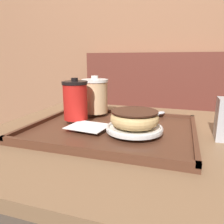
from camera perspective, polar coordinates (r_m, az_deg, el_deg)
wall_behind at (r=1.76m, az=12.75°, el=21.37°), size 8.00×0.05×2.40m
booth_bench at (r=1.63m, az=20.95°, el=-10.26°), size 1.70×0.44×1.00m
cafe_table at (r=0.77m, az=1.69°, el=-17.91°), size 0.84×0.78×0.73m
serving_tray at (r=0.69m, az=0.00°, el=-4.58°), size 0.50×0.40×0.02m
napkin_paper at (r=0.67m, az=-6.31°, el=-3.74°), size 0.13×0.11×0.00m
coffee_cup_front at (r=0.74m, az=-9.55°, el=3.07°), size 0.09×0.09×0.14m
coffee_cup_rear at (r=0.83m, az=-4.44°, el=4.26°), size 0.10×0.10×0.14m
plate_with_chocolate_donut at (r=0.63m, az=5.84°, el=-4.18°), size 0.16×0.16×0.01m
donut_chocolate_glazed at (r=0.62m, az=5.90°, el=-1.63°), size 0.14×0.14×0.04m
spoon at (r=0.81m, az=11.84°, el=-0.53°), size 0.09×0.14×0.01m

